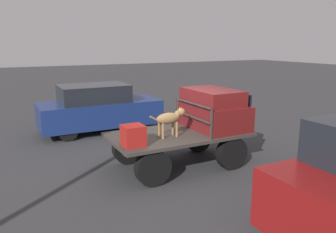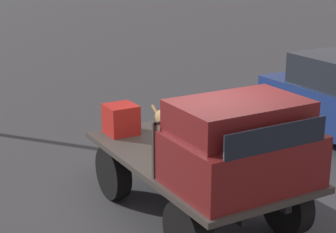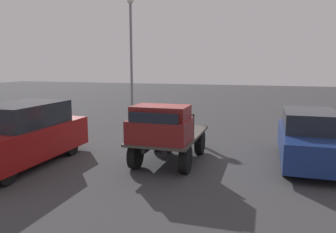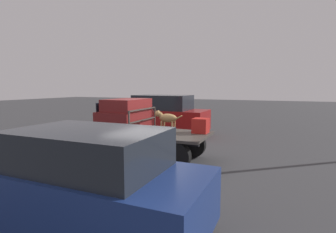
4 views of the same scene
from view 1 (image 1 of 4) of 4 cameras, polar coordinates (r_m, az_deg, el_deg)
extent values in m
plane|color=#38383A|center=(8.54, 1.86, -8.56)|extent=(80.00, 80.00, 0.00)
cylinder|color=black|center=(9.56, 5.26, -3.65)|extent=(0.82, 0.24, 0.82)
cylinder|color=black|center=(8.37, 11.00, -6.25)|extent=(0.82, 0.24, 0.82)
cylinder|color=black|center=(8.63, -6.95, -5.51)|extent=(0.82, 0.24, 0.82)
cylinder|color=black|center=(7.29, -2.61, -8.92)|extent=(0.82, 0.24, 0.82)
cube|color=black|center=(8.58, 0.83, -3.42)|extent=(3.20, 0.10, 0.18)
cube|color=black|center=(8.04, 3.04, -4.56)|extent=(3.20, 0.10, 0.18)
cube|color=#3D3833|center=(8.27, 1.90, -3.11)|extent=(3.48, 1.86, 0.08)
cube|color=maroon|center=(8.74, 8.07, 0.10)|extent=(1.23, 1.74, 0.65)
cube|color=maroon|center=(8.59, 7.67, 3.43)|extent=(1.05, 1.60, 0.40)
cube|color=black|center=(9.02, 11.30, 3.35)|extent=(0.02, 1.43, 0.30)
cube|color=#3D3833|center=(9.08, 1.42, 1.00)|extent=(0.04, 0.04, 0.74)
cube|color=#3D3833|center=(7.67, 7.58, -1.30)|extent=(0.04, 0.04, 0.74)
cube|color=#3D3833|center=(8.29, 4.28, 2.31)|extent=(0.04, 1.70, 0.04)
cube|color=#3D3833|center=(8.36, 4.24, -0.05)|extent=(0.04, 1.70, 0.04)
cylinder|color=#9E7547|center=(8.03, 0.84, -1.95)|extent=(0.06, 0.06, 0.36)
cylinder|color=#9E7547|center=(7.85, 1.55, -2.28)|extent=(0.06, 0.06, 0.36)
cylinder|color=#9E7547|center=(7.86, -1.55, -2.26)|extent=(0.06, 0.06, 0.36)
cylinder|color=#9E7547|center=(7.69, -0.87, -2.61)|extent=(0.06, 0.06, 0.36)
ellipsoid|color=olive|center=(7.79, 0.00, -0.34)|extent=(0.60, 0.27, 0.27)
sphere|color=#9E7547|center=(7.88, 1.06, -0.56)|extent=(0.12, 0.12, 0.12)
cylinder|color=olive|center=(7.89, 1.64, 0.38)|extent=(0.19, 0.15, 0.19)
sphere|color=olive|center=(7.93, 2.30, 0.80)|extent=(0.20, 0.20, 0.20)
cone|color=#9E7547|center=(7.98, 2.82, 0.76)|extent=(0.11, 0.11, 0.11)
cone|color=olive|center=(7.96, 2.05, 1.46)|extent=(0.06, 0.08, 0.10)
cone|color=olive|center=(7.86, 2.43, 1.32)|extent=(0.06, 0.08, 0.10)
cylinder|color=olive|center=(7.63, -2.36, -0.42)|extent=(0.25, 0.04, 0.17)
cube|color=#AD1E19|center=(7.21, -6.08, -3.33)|extent=(0.46, 0.46, 0.46)
cylinder|color=black|center=(13.00, -6.99, 0.20)|extent=(0.60, 0.20, 0.60)
cylinder|color=black|center=(11.71, -4.52, -1.15)|extent=(0.60, 0.20, 0.60)
cylinder|color=black|center=(12.37, -18.28, -1.01)|extent=(0.60, 0.20, 0.60)
cylinder|color=black|center=(11.00, -17.03, -2.59)|extent=(0.60, 0.20, 0.60)
cube|color=navy|center=(11.87, -11.67, 0.64)|extent=(4.17, 1.71, 0.82)
cube|color=#1E232B|center=(11.69, -12.81, 3.95)|extent=(2.30, 1.54, 0.60)
cylinder|color=black|center=(6.17, 21.60, -15.20)|extent=(0.60, 0.20, 0.60)
camera|label=2|loc=(10.53, 47.36, 12.14)|focal=60.00mm
camera|label=3|loc=(16.97, 27.74, 11.38)|focal=35.00mm
camera|label=4|loc=(14.34, -26.89, 8.29)|focal=28.00mm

